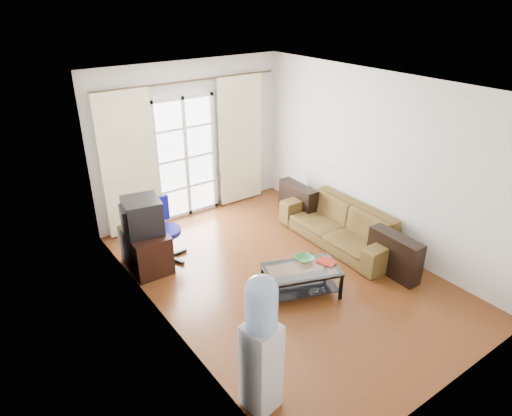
{
  "coord_description": "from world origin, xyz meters",
  "views": [
    {
      "loc": [
        -3.53,
        -4.26,
        3.76
      ],
      "look_at": [
        -0.22,
        0.35,
        1.0
      ],
      "focal_mm": 32.0,
      "sensor_mm": 36.0,
      "label": 1
    }
  ],
  "objects_px": {
    "coffee_table": "(301,278)",
    "task_chair": "(165,242)",
    "crt_tv": "(141,216)",
    "water_cooler": "(261,342)",
    "sofa": "(341,225)",
    "tv_stand": "(146,250)"
  },
  "relations": [
    {
      "from": "coffee_table",
      "to": "tv_stand",
      "type": "height_order",
      "value": "tv_stand"
    },
    {
      "from": "tv_stand",
      "to": "task_chair",
      "type": "relative_size",
      "value": 0.84
    },
    {
      "from": "coffee_table",
      "to": "tv_stand",
      "type": "bearing_deg",
      "value": 127.7
    },
    {
      "from": "crt_tv",
      "to": "water_cooler",
      "type": "distance_m",
      "value": 3.02
    },
    {
      "from": "coffee_table",
      "to": "crt_tv",
      "type": "xyz_separation_m",
      "value": [
        -1.41,
        1.86,
        0.57
      ]
    },
    {
      "from": "task_chair",
      "to": "water_cooler",
      "type": "xyz_separation_m",
      "value": [
        -0.44,
        -3.05,
        0.52
      ]
    },
    {
      "from": "sofa",
      "to": "water_cooler",
      "type": "bearing_deg",
      "value": -56.39
    },
    {
      "from": "crt_tv",
      "to": "task_chair",
      "type": "bearing_deg",
      "value": 16.27
    },
    {
      "from": "sofa",
      "to": "tv_stand",
      "type": "relative_size",
      "value": 2.74
    },
    {
      "from": "coffee_table",
      "to": "water_cooler",
      "type": "distance_m",
      "value": 1.98
    },
    {
      "from": "coffee_table",
      "to": "task_chair",
      "type": "height_order",
      "value": "task_chair"
    },
    {
      "from": "water_cooler",
      "to": "coffee_table",
      "type": "bearing_deg",
      "value": 27.48
    },
    {
      "from": "water_cooler",
      "to": "tv_stand",
      "type": "bearing_deg",
      "value": 78.17
    },
    {
      "from": "sofa",
      "to": "task_chair",
      "type": "distance_m",
      "value": 2.77
    },
    {
      "from": "sofa",
      "to": "water_cooler",
      "type": "xyz_separation_m",
      "value": [
        -2.93,
        -1.84,
        0.48
      ]
    },
    {
      "from": "tv_stand",
      "to": "water_cooler",
      "type": "bearing_deg",
      "value": -90.39
    },
    {
      "from": "coffee_table",
      "to": "crt_tv",
      "type": "relative_size",
      "value": 1.81
    },
    {
      "from": "sofa",
      "to": "water_cooler",
      "type": "height_order",
      "value": "water_cooler"
    },
    {
      "from": "coffee_table",
      "to": "task_chair",
      "type": "xyz_separation_m",
      "value": [
        -1.07,
        1.9,
        0.02
      ]
    },
    {
      "from": "task_chair",
      "to": "sofa",
      "type": "bearing_deg",
      "value": -28.54
    },
    {
      "from": "coffee_table",
      "to": "crt_tv",
      "type": "bearing_deg",
      "value": 127.17
    },
    {
      "from": "crt_tv",
      "to": "task_chair",
      "type": "xyz_separation_m",
      "value": [
        0.34,
        0.03,
        -0.55
      ]
    }
  ]
}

